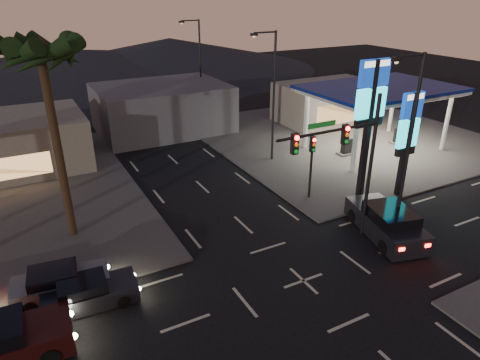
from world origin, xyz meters
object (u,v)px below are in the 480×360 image
traffic_signal_mast (347,152)px  car_lane_a_front (89,293)px  gas_station (380,91)px  pylon_sign_tall (371,103)px  suv_station (387,222)px  pylon_sign_short (408,129)px  car_lane_b_front (60,283)px

traffic_signal_mast → car_lane_a_front: size_ratio=1.91×
traffic_signal_mast → car_lane_a_front: 13.86m
gas_station → car_lane_a_front: size_ratio=2.91×
pylon_sign_tall → suv_station: size_ratio=1.55×
pylon_sign_tall → car_lane_a_front: pylon_sign_tall is taller
pylon_sign_short → suv_station: bearing=-143.9°
gas_station → pylon_sign_tall: size_ratio=1.36×
gas_station → traffic_signal_mast: size_ratio=1.53×
car_lane_a_front → car_lane_b_front: 1.66m
pylon_sign_tall → pylon_sign_short: (2.50, -1.00, -1.74)m
traffic_signal_mast → car_lane_b_front: traffic_signal_mast is taller
suv_station → traffic_signal_mast: bearing=163.8°
pylon_sign_tall → pylon_sign_short: bearing=-21.8°
car_lane_b_front → suv_station: bearing=-10.8°
pylon_sign_short → traffic_signal_mast: traffic_signal_mast is taller
gas_station → pylon_sign_tall: (-7.50, -6.50, 1.31)m
car_lane_a_front → gas_station: bearing=19.5°
pylon_sign_short → traffic_signal_mast: (-7.24, -2.51, 0.57)m
gas_station → traffic_signal_mast: bearing=-140.7°
car_lane_a_front → suv_station: size_ratio=0.72×
car_lane_b_front → suv_station: (16.76, -3.19, 0.20)m
pylon_sign_tall → traffic_signal_mast: size_ratio=1.12×
pylon_sign_tall → traffic_signal_mast: (-4.74, -3.51, -1.17)m
pylon_sign_tall → car_lane_b_front: bearing=-176.6°
gas_station → car_lane_a_front: (-25.27, -8.93, -4.46)m
pylon_sign_tall → gas_station: bearing=40.9°
car_lane_a_front → pylon_sign_short: bearing=4.0°
car_lane_a_front → pylon_sign_tall: bearing=7.8°
pylon_sign_tall → traffic_signal_mast: 6.02m
traffic_signal_mast → pylon_sign_short: bearing=19.1°
gas_station → suv_station: (-9.52, -10.80, -4.24)m
car_lane_b_front → suv_station: 17.06m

